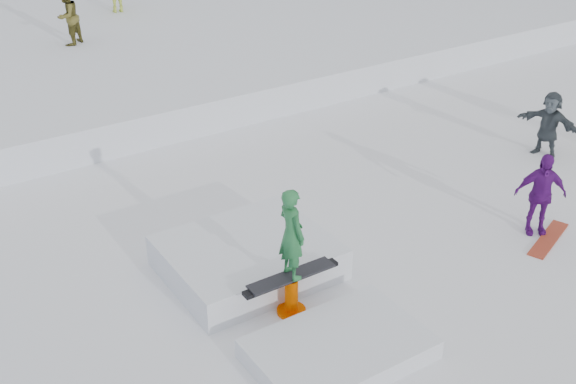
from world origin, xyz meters
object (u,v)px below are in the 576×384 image
walker_olive (68,16)px  spectator_purple (540,194)px  spectator_dark (549,124)px  jib_rail_feature (271,277)px

walker_olive → spectator_purple: (4.07, -13.01, -0.82)m
spectator_dark → jib_rail_feature: 7.77m
walker_olive → jib_rail_feature: 12.12m
spectator_purple → spectator_dark: size_ratio=1.07×
walker_olive → spectator_dark: size_ratio=1.10×
spectator_dark → walker_olive: bearing=-163.5°
spectator_purple → spectator_dark: (2.74, 2.06, -0.05)m
walker_olive → spectator_dark: 12.93m
walker_olive → spectator_purple: bearing=71.3°
jib_rail_feature → spectator_dark: bearing=7.9°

